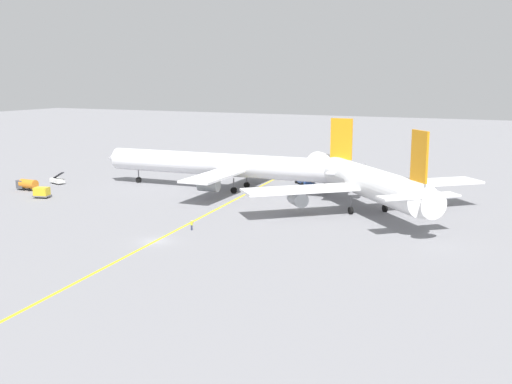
{
  "coord_description": "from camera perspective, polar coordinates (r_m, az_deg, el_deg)",
  "views": [
    {
      "loc": [
        51.6,
        -73.51,
        24.1
      ],
      "look_at": [
        5.49,
        23.18,
        4.0
      ],
      "focal_mm": 43.13,
      "sensor_mm": 36.0,
      "label": 1
    }
  ],
  "objects": [
    {
      "name": "airliner_being_pushed",
      "position": [
        113.73,
        9.81,
        1.05
      ],
      "size": [
        38.25,
        39.4,
        16.2
      ],
      "color": "white",
      "rests_on": "ground"
    },
    {
      "name": "gse_belt_loader_portside",
      "position": [
        147.79,
        -17.95,
        1.05
      ],
      "size": [
        5.05,
        3.02,
        3.02
      ],
      "color": "silver",
      "rests_on": "ground"
    },
    {
      "name": "gse_fuel_bowser_stubby",
      "position": [
        141.55,
        -20.48,
        0.69
      ],
      "size": [
        4.94,
        2.09,
        2.4
      ],
      "color": "orange",
      "rests_on": "ground"
    },
    {
      "name": "ground_plane",
      "position": [
        92.99,
        -9.27,
        -4.54
      ],
      "size": [
        600.0,
        600.0,
        0.0
      ],
      "primitive_type": "plane",
      "color": "gray"
    },
    {
      "name": "taxiway_stripe",
      "position": [
        101.73,
        -6.65,
        -3.15
      ],
      "size": [
        14.19,
        119.27,
        0.01
      ],
      "primitive_type": "cube",
      "rotation": [
        0.0,
        0.0,
        0.11
      ],
      "color": "yellow",
      "rests_on": "ground"
    },
    {
      "name": "ground_crew_marshaller_foreground",
      "position": [
        98.71,
        -5.99,
        -3.06
      ],
      "size": [
        0.5,
        0.36,
        1.64
      ],
      "color": "#2D3351",
      "rests_on": "ground"
    },
    {
      "name": "airliner_at_gate_left",
      "position": [
        132.87,
        -2.71,
        2.49
      ],
      "size": [
        60.75,
        39.44,
        16.07
      ],
      "color": "silver",
      "rests_on": "ground"
    },
    {
      "name": "pushback_tug",
      "position": [
        140.35,
        4.52,
        1.2
      ],
      "size": [
        7.01,
        7.27,
        2.8
      ],
      "color": "#2D4C8C",
      "rests_on": "ground"
    },
    {
      "name": "gse_container_dolly_flat",
      "position": [
        131.54,
        -19.25,
        -0.01
      ],
      "size": [
        3.66,
        2.94,
        2.15
      ],
      "color": "slate",
      "rests_on": "ground"
    }
  ]
}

